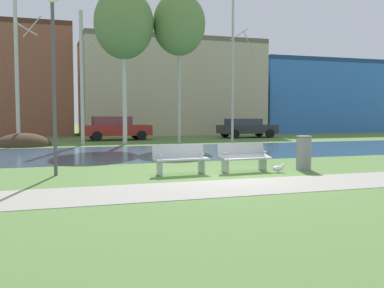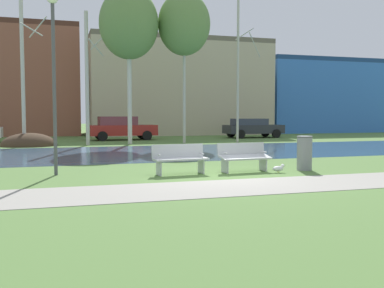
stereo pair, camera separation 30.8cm
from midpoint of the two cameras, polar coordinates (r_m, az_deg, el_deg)
ground_plane at (r=21.95m, az=-6.20°, el=-0.71°), size 120.00×120.00×0.00m
paved_path_strip at (r=10.83m, az=6.88°, el=-5.43°), size 60.00×2.30×0.01m
river_band at (r=20.25m, az=-5.17°, el=-1.07°), size 80.00×8.49×0.01m
soil_mound at (r=25.75m, az=-21.32°, el=-0.27°), size 3.00×2.42×1.44m
bench_left at (r=12.84m, az=-2.19°, el=-1.84°), size 1.64×0.68×0.87m
bench_right at (r=13.54m, az=6.07°, el=-1.56°), size 1.64×0.68×0.87m
trash_bin at (r=14.24m, az=13.66°, el=-1.05°), size 0.49×0.49×1.07m
seagull at (r=13.49m, az=10.50°, el=-3.08°), size 0.43×0.16×0.26m
streetlamp at (r=13.25m, az=-18.16°, el=11.13°), size 0.32×0.32×5.17m
birch_far_left at (r=25.69m, az=-22.01°, el=9.65°), size 1.43×2.39×8.71m
birch_left at (r=25.63m, az=-14.34°, el=8.45°), size 1.37×2.18×7.47m
birch_center_left at (r=26.44m, az=-9.15°, el=15.12°), size 3.41×3.41×9.00m
birch_center at (r=27.18m, az=-2.02°, el=15.24°), size 3.12×3.12×9.12m
birch_center_right at (r=27.53m, az=5.04°, el=9.46°), size 1.50×2.40×8.67m
parked_sedan_second_red at (r=30.09m, az=-10.13°, el=2.08°), size 4.50×2.08×1.59m
parked_hatch_third_dark at (r=32.97m, az=6.78°, el=2.14°), size 4.37×2.03×1.41m
building_beige_block at (r=39.37m, az=-3.15°, el=7.25°), size 15.27×8.04×8.10m
building_blue_store at (r=46.72m, az=15.39°, el=5.89°), size 14.53×8.24×6.96m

